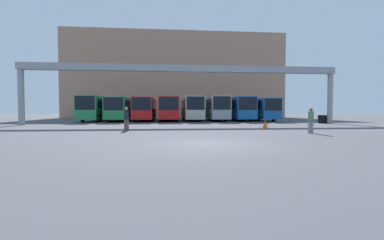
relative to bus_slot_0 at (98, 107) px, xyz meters
name	(u,v)px	position (x,y,z in m)	size (l,w,h in m)	color
ground_plane	(208,144)	(11.56, -26.03, -1.90)	(200.00, 200.00, 0.00)	#47474C
building_backdrop	(176,78)	(11.56, 20.42, 6.88)	(45.34, 12.00, 17.56)	tan
overhead_gantry	(184,74)	(11.56, -9.68, 3.51)	(33.75, 0.80, 6.32)	gray
bus_slot_0	(98,107)	(0.00, 0.00, 0.00)	(2.55, 11.63, 3.30)	#268C4C
bus_slot_1	(123,108)	(3.30, 0.41, -0.08)	(2.58, 12.46, 3.16)	#268C4C
bus_slot_2	(146,108)	(6.60, 0.25, -0.08)	(2.54, 12.14, 3.16)	red
bus_slot_3	(169,108)	(9.90, -0.31, -0.04)	(2.62, 11.02, 3.23)	red
bus_slot_4	(191,108)	(13.21, -0.10, 0.00)	(2.47, 11.44, 3.30)	beige
bus_slot_5	(213,107)	(16.51, 0.23, 0.02)	(2.46, 12.09, 3.34)	#999EA5
bus_slot_6	(236,108)	(19.81, -0.31, -0.02)	(2.58, 11.02, 3.28)	#1959A5
bus_slot_7	(258,108)	(23.11, -0.31, -0.12)	(2.50, 11.01, 3.08)	#1959A5
pedestrian_near_left	(311,120)	(19.00, -21.49, -1.03)	(0.34, 0.34, 1.64)	gray
pedestrian_far_center	(126,118)	(6.75, -17.99, -0.99)	(0.36, 0.36, 1.71)	brown
traffic_cone	(265,124)	(17.75, -16.90, -1.55)	(0.43, 0.43, 0.70)	orange
tire_stack	(322,119)	(27.57, -9.19, -1.42)	(1.04, 1.04, 0.96)	black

